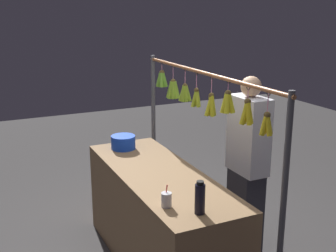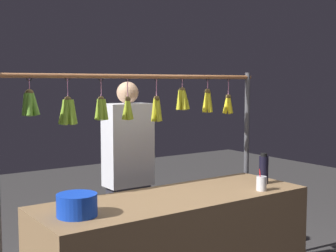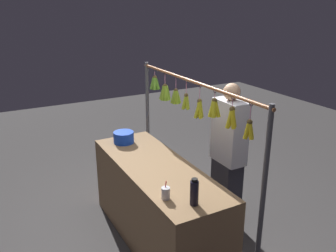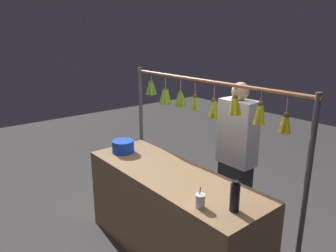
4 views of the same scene
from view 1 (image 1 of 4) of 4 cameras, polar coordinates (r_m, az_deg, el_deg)
market_counter at (r=3.98m, az=-1.04°, el=-12.04°), size 1.97×0.68×0.89m
display_rack at (r=3.88m, az=4.31°, el=0.81°), size 2.25×0.13×1.76m
water_bottle at (r=3.06m, az=4.14°, el=-9.29°), size 0.07×0.07×0.24m
blue_bucket at (r=4.42m, az=-5.80°, el=-2.09°), size 0.24×0.24×0.13m
drink_cup at (r=3.17m, az=-0.20°, el=-9.50°), size 0.08×0.08×0.16m
vendor_person at (r=4.12m, az=10.16°, el=-5.39°), size 0.40×0.22×1.68m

